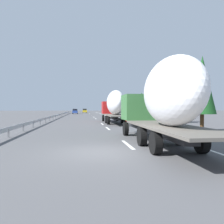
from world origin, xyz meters
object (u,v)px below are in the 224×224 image
(truck_lead, at_px, (114,105))
(car_yellow_coupe, at_px, (85,111))
(road_sign, at_px, (119,107))
(car_blue_sedan, at_px, (75,111))
(truck_trailing, at_px, (162,100))

(truck_lead, height_order, car_yellow_coupe, truck_lead)
(truck_lead, bearing_deg, road_sign, -11.46)
(truck_lead, distance_m, car_blue_sedan, 51.13)
(truck_trailing, relative_size, car_yellow_coupe, 3.18)
(car_blue_sedan, distance_m, car_yellow_coupe, 13.62)
(car_yellow_coupe, xyz_separation_m, road_sign, (-48.49, -6.53, 1.30))
(road_sign, bearing_deg, car_blue_sedan, 15.89)
(car_blue_sedan, xyz_separation_m, car_yellow_coupe, (13.15, -3.53, -0.01))
(truck_lead, relative_size, car_blue_sedan, 3.35)
(car_blue_sedan, bearing_deg, truck_trailing, -174.29)
(car_blue_sedan, bearing_deg, truck_lead, -172.17)
(truck_lead, relative_size, truck_trailing, 1.03)
(car_yellow_coupe, bearing_deg, car_blue_sedan, 164.99)
(truck_lead, bearing_deg, truck_trailing, -180.00)
(truck_lead, bearing_deg, car_yellow_coupe, 3.08)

